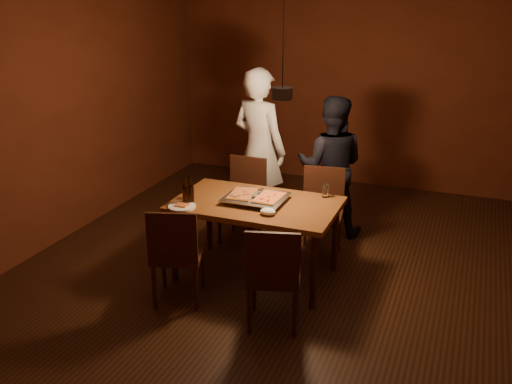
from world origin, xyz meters
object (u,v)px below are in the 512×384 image
(plate_slice, at_px, (182,206))
(beer_bottle_b, at_px, (190,190))
(dining_table, at_px, (256,210))
(beer_bottle_a, at_px, (186,192))
(pizza_tray, at_px, (256,199))
(chair_near_left, at_px, (176,248))
(pendant_lamp, at_px, (282,92))
(chair_near_right, at_px, (273,269))
(diner_dark, at_px, (331,166))
(chair_far_left, at_px, (244,191))
(chair_far_right, at_px, (322,203))
(diner_white, at_px, (259,150))

(plate_slice, bearing_deg, beer_bottle_b, 78.95)
(dining_table, distance_m, beer_bottle_a, 0.67)
(pizza_tray, bearing_deg, beer_bottle_a, -152.55)
(chair_near_left, xyz_separation_m, pendant_lamp, (0.65, 0.82, 1.22))
(pendant_lamp, bearing_deg, plate_slice, -149.88)
(chair_near_right, distance_m, pizza_tray, 0.96)
(diner_dark, bearing_deg, plate_slice, 51.30)
(chair_far_left, height_order, chair_near_right, same)
(chair_far_left, distance_m, beer_bottle_a, 1.12)
(beer_bottle_b, bearing_deg, plate_slice, -101.05)
(dining_table, xyz_separation_m, chair_near_right, (0.46, -0.79, -0.14))
(dining_table, xyz_separation_m, diner_dark, (0.37, 1.28, 0.09))
(beer_bottle_b, bearing_deg, pendant_lamp, 23.59)
(dining_table, height_order, diner_dark, diner_dark)
(pizza_tray, relative_size, plate_slice, 2.22)
(pizza_tray, xyz_separation_m, beer_bottle_b, (-0.54, -0.26, 0.10))
(beer_bottle_a, relative_size, plate_slice, 0.96)
(chair_near_left, height_order, pizza_tray, chair_near_left)
(dining_table, height_order, chair_near_left, chair_near_left)
(chair_far_right, xyz_separation_m, plate_slice, (-1.01, -1.10, 0.22))
(beer_bottle_a, bearing_deg, chair_near_right, -26.72)
(chair_far_right, relative_size, plate_slice, 1.96)
(diner_dark, distance_m, pendant_lamp, 1.56)
(chair_near_right, height_order, pendant_lamp, pendant_lamp)
(plate_slice, distance_m, diner_white, 1.53)
(beer_bottle_a, bearing_deg, plate_slice, -87.85)
(pizza_tray, distance_m, beer_bottle_a, 0.64)
(chair_near_left, relative_size, plate_slice, 2.12)
(chair_far_right, height_order, plate_slice, chair_far_right)
(pendant_lamp, bearing_deg, dining_table, -156.20)
(pizza_tray, distance_m, diner_dark, 1.32)
(pizza_tray, bearing_deg, diner_dark, 73.26)
(beer_bottle_a, distance_m, diner_dark, 1.82)
(pizza_tray, bearing_deg, chair_far_right, 58.35)
(beer_bottle_a, xyz_separation_m, plate_slice, (0.00, -0.09, -0.11))
(chair_near_left, xyz_separation_m, pizza_tray, (0.43, 0.75, 0.24))
(chair_far_left, bearing_deg, pendant_lamp, 134.07)
(diner_white, bearing_deg, pizza_tray, 125.84)
(chair_near_left, distance_m, beer_bottle_b, 0.61)
(beer_bottle_b, bearing_deg, pizza_tray, 25.57)
(chair_far_right, relative_size, diner_white, 0.27)
(chair_near_right, xyz_separation_m, diner_dark, (-0.08, 2.07, 0.23))
(pizza_tray, height_order, beer_bottle_b, beer_bottle_b)
(chair_near_right, bearing_deg, dining_table, 104.50)
(pizza_tray, bearing_deg, chair_far_left, 119.64)
(beer_bottle_b, bearing_deg, chair_far_left, 84.12)
(diner_white, bearing_deg, beer_bottle_b, 100.64)
(dining_table, height_order, chair_far_right, chair_far_right)
(chair_near_left, bearing_deg, pizza_tray, 42.77)
(pizza_tray, bearing_deg, plate_slice, -145.81)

